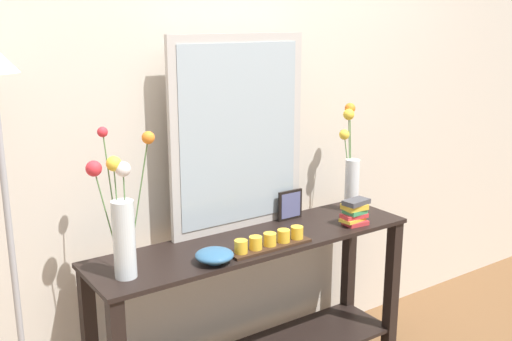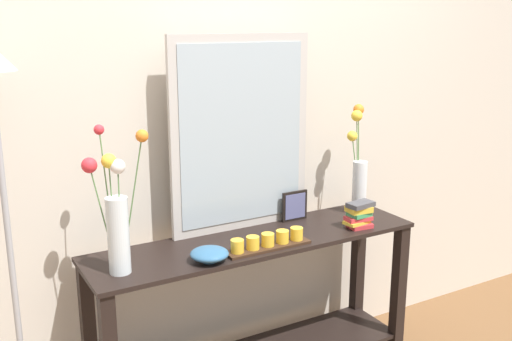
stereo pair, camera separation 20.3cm
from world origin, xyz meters
name	(u,v)px [view 2 (the right image)]	position (x,y,z in m)	size (l,w,h in m)	color
wall_back	(222,103)	(0.00, 0.32, 1.35)	(6.40, 0.08, 2.70)	beige
console_table	(256,302)	(0.00, 0.00, 0.47)	(1.54, 0.40, 0.78)	black
mirror_leaning	(241,134)	(0.02, 0.17, 1.22)	(0.70, 0.03, 0.90)	#B7B2AD
tall_vase_left	(116,216)	(-0.64, -0.04, 1.01)	(0.23, 0.17, 0.57)	silver
vase_right	(358,170)	(0.63, 0.07, 1.00)	(0.09, 0.13, 0.55)	silver
candle_tray	(268,242)	(-0.01, -0.12, 0.80)	(0.39, 0.09, 0.07)	#382316
picture_frame_small	(295,206)	(0.29, 0.12, 0.85)	(0.14, 0.01, 0.15)	black
decorative_bowl	(209,254)	(-0.29, -0.13, 0.81)	(0.16, 0.16, 0.06)	#2D5B84
book_stack	(359,214)	(0.50, -0.11, 0.84)	(0.15, 0.10, 0.12)	#C63338
floor_lamp	(4,192)	(-1.01, 0.08, 1.12)	(0.24, 0.24, 1.66)	#9E9EA3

